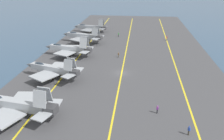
# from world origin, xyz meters

# --- Properties ---
(ground_plane) EXTENTS (2000.00, 2000.00, 0.00)m
(ground_plane) POSITION_xyz_m (0.00, 0.00, 0.00)
(ground_plane) COLOR #334C66
(carrier_deck) EXTENTS (182.58, 54.02, 0.40)m
(carrier_deck) POSITION_xyz_m (0.00, 0.00, 0.20)
(carrier_deck) COLOR #424244
(carrier_deck) RESTS_ON ground
(deck_stripe_foul_line) EXTENTS (164.31, 2.02, 0.01)m
(deck_stripe_foul_line) POSITION_xyz_m (0.00, -14.86, 0.40)
(deck_stripe_foul_line) COLOR yellow
(deck_stripe_foul_line) RESTS_ON carrier_deck
(deck_stripe_centerline) EXTENTS (164.32, 0.36, 0.01)m
(deck_stripe_centerline) POSITION_xyz_m (0.00, 0.00, 0.40)
(deck_stripe_centerline) COLOR yellow
(deck_stripe_centerline) RESTS_ON carrier_deck
(deck_stripe_edge_line) EXTENTS (164.31, 2.63, 0.01)m
(deck_stripe_edge_line) POSITION_xyz_m (0.00, 14.86, 0.40)
(deck_stripe_edge_line) COLOR yellow
(deck_stripe_edge_line) RESTS_ON carrier_deck
(parked_jet_second) EXTENTS (13.19, 17.37, 6.33)m
(parked_jet_second) POSITION_xyz_m (-22.64, 17.95, 2.76)
(parked_jet_second) COLOR #9EA3A8
(parked_jet_second) RESTS_ON carrier_deck
(parked_jet_third) EXTENTS (12.72, 15.86, 6.00)m
(parked_jet_third) POSITION_xyz_m (-5.51, 16.98, 2.92)
(parked_jet_third) COLOR #9EA3A8
(parked_jet_third) RESTS_ON carrier_deck
(parked_jet_fourth) EXTENTS (12.11, 16.06, 6.66)m
(parked_jet_fourth) POSITION_xyz_m (12.03, 17.83, 2.90)
(parked_jet_fourth) COLOR #9EA3A8
(parked_jet_fourth) RESTS_ON carrier_deck
(parked_jet_fifth) EXTENTS (12.15, 16.64, 6.08)m
(parked_jet_fifth) POSITION_xyz_m (28.16, 17.12, 2.96)
(parked_jet_fifth) COLOR #93999E
(parked_jet_fifth) RESTS_ON carrier_deck
(parked_jet_sixth) EXTENTS (13.24, 15.34, 6.04)m
(parked_jet_sixth) POSITION_xyz_m (45.52, 17.51, 2.60)
(parked_jet_sixth) COLOR gray
(parked_jet_sixth) RESTS_ON carrier_deck
(crew_red_vest) EXTENTS (0.40, 0.29, 1.80)m
(crew_red_vest) POSITION_xyz_m (34.74, -15.15, 1.39)
(crew_red_vest) COLOR #4C473D
(crew_red_vest) RESTS_ON carrier_deck
(crew_purple_vest) EXTENTS (0.33, 0.42, 1.71)m
(crew_purple_vest) POSITION_xyz_m (-18.95, -8.19, 1.34)
(crew_purple_vest) COLOR #232328
(crew_purple_vest) RESTS_ON carrier_deck
(crew_green_vest) EXTENTS (0.44, 0.37, 1.74)m
(crew_green_vest) POSITION_xyz_m (38.59, 4.30, 1.36)
(crew_green_vest) COLOR #232328
(crew_green_vest) RESTS_ON carrier_deck
(crew_brown_vest) EXTENTS (0.36, 0.44, 1.70)m
(crew_brown_vest) POSITION_xyz_m (12.28, 1.98, 1.33)
(crew_brown_vest) COLOR #4C473D
(crew_brown_vest) RESTS_ON carrier_deck
(crew_blue_vest) EXTENTS (0.44, 0.46, 1.77)m
(crew_blue_vest) POSITION_xyz_m (-24.98, -12.91, 1.37)
(crew_blue_vest) COLOR #383328
(crew_blue_vest) RESTS_ON carrier_deck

